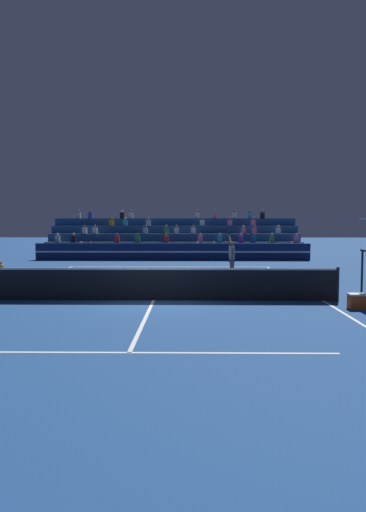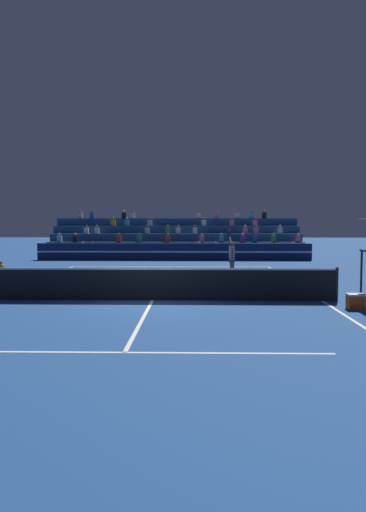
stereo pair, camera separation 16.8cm
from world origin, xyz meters
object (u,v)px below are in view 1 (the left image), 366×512
(tennis_player, at_px, (232,259))
(tennis_ball, at_px, (204,289))
(ball_kid_courtside, at_px, (0,273))
(equipment_cooler, at_px, (357,301))

(tennis_player, xyz_separation_m, tennis_ball, (-1.21, -2.39, -0.94))
(ball_kid_courtside, relative_size, tennis_player, 0.37)
(tennis_player, xyz_separation_m, equipment_cooler, (3.18, -6.34, -0.75))
(ball_kid_courtside, relative_size, equipment_cooler, 1.69)
(ball_kid_courtside, distance_m, equipment_cooler, 14.83)
(ball_kid_courtside, bearing_deg, tennis_ball, -17.82)
(tennis_ball, relative_size, equipment_cooler, 0.14)
(tennis_player, bearing_deg, equipment_cooler, -63.40)
(ball_kid_courtside, bearing_deg, tennis_player, -2.50)
(tennis_ball, bearing_deg, tennis_player, 63.19)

